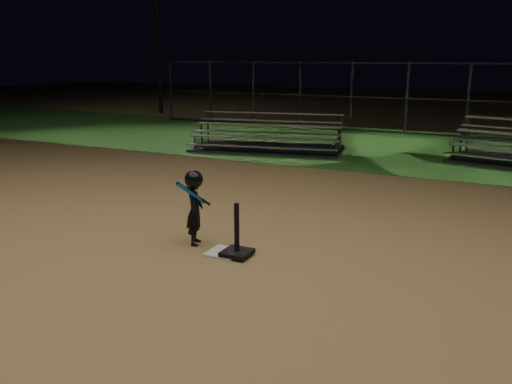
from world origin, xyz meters
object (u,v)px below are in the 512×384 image
at_px(batting_tee, 237,246).
at_px(bleacher_left, 267,143).
at_px(light_pole_left, 156,6).
at_px(home_plate, 224,252).
at_px(child_batter, 195,205).

distance_m(batting_tee, bleacher_left, 8.52).
distance_m(batting_tee, light_pole_left, 19.90).
height_order(batting_tee, bleacher_left, bleacher_left).
bearing_deg(home_plate, batting_tee, -7.12).
relative_size(child_batter, light_pole_left, 0.13).
height_order(home_plate, light_pole_left, light_pole_left).
bearing_deg(light_pole_left, bleacher_left, -38.15).
bearing_deg(child_batter, home_plate, -127.89).
xyz_separation_m(child_batter, light_pole_left, (-11.43, 14.80, 4.36)).
distance_m(bleacher_left, light_pole_left, 12.39).
xyz_separation_m(batting_tee, bleacher_left, (-3.21, 7.90, 0.06)).
relative_size(home_plate, light_pole_left, 0.05).
xyz_separation_m(batting_tee, child_batter, (-0.78, 0.17, 0.43)).
height_order(home_plate, child_batter, child_batter).
relative_size(child_batter, bleacher_left, 0.24).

